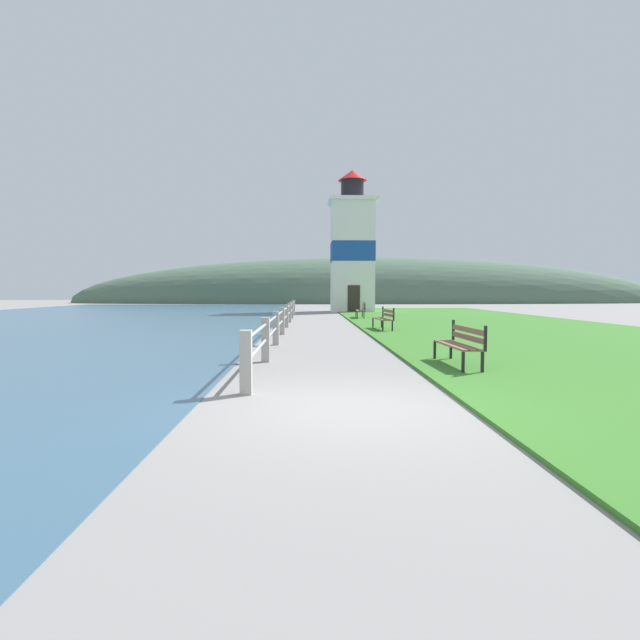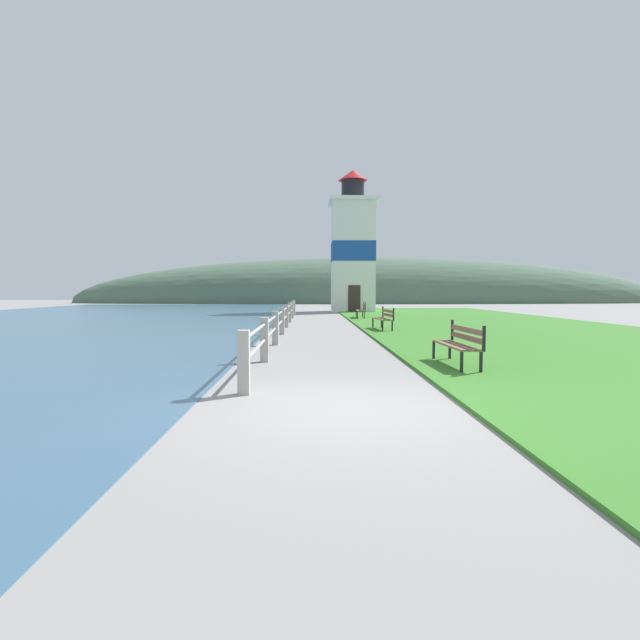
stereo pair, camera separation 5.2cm
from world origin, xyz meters
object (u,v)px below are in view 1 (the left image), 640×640
at_px(park_bench_midway, 384,317).
at_px(park_bench_far, 361,309).
at_px(park_bench_near, 461,342).
at_px(lighthouse, 352,250).

bearing_deg(park_bench_midway, park_bench_far, -94.38).
height_order(park_bench_near, park_bench_midway, same).
xyz_separation_m(park_bench_near, park_bench_far, (-0.14, 18.09, -0.00)).
bearing_deg(park_bench_far, park_bench_near, 93.67).
bearing_deg(park_bench_near, park_bench_midway, -90.86).
relative_size(park_bench_near, park_bench_midway, 1.03).
distance_m(park_bench_midway, lighthouse, 18.69).
distance_m(park_bench_midway, park_bench_far, 8.51).
relative_size(park_bench_midway, lighthouse, 0.18).
height_order(park_bench_midway, lighthouse, lighthouse).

